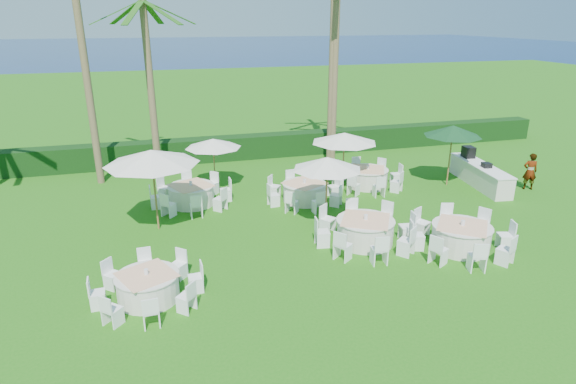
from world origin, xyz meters
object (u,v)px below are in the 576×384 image
object	(u,v)px
umbrella_green	(453,131)
buffet_table	(480,174)
banquet_table_a	(148,286)
staff_person	(530,171)
banquet_table_e	(304,192)
banquet_table_c	(461,236)
umbrella_a	(152,157)
banquet_table_f	(367,177)
banquet_table_b	(365,230)
umbrella_b	(327,163)
umbrella_c	(213,143)
umbrella_d	(344,138)
banquet_table_d	(191,194)

from	to	relation	value
umbrella_green	buffet_table	distance (m)	2.41
banquet_table_a	staff_person	xyz separation A→B (m)	(16.02, 4.55, 0.42)
banquet_table_e	umbrella_green	size ratio (longest dim) A/B	1.16
banquet_table_c	umbrella_a	size ratio (longest dim) A/B	1.02
staff_person	banquet_table_f	bearing A→B (deg)	2.79
banquet_table_a	buffet_table	distance (m)	15.38
banquet_table_f	umbrella_green	world-z (taller)	umbrella_green
banquet_table_b	banquet_table_f	size ratio (longest dim) A/B	1.06
banquet_table_c	banquet_table_e	world-z (taller)	banquet_table_c
banquet_table_c	umbrella_b	world-z (taller)	umbrella_b
umbrella_a	umbrella_c	distance (m)	4.51
umbrella_d	staff_person	size ratio (longest dim) A/B	1.74
banquet_table_a	banquet_table_b	size ratio (longest dim) A/B	0.87
banquet_table_a	umbrella_d	world-z (taller)	umbrella_d
banquet_table_f	banquet_table_c	bearing A→B (deg)	-87.25
banquet_table_d	umbrella_b	bearing A→B (deg)	-37.16
banquet_table_e	staff_person	size ratio (longest dim) A/B	1.93
umbrella_d	umbrella_green	world-z (taller)	umbrella_green
umbrella_c	buffet_table	xyz separation A→B (m)	(11.42, -2.67, -1.54)
umbrella_d	umbrella_a	bearing A→B (deg)	-163.79
umbrella_a	umbrella_c	xyz separation A→B (m)	(2.52, 3.69, -0.60)
banquet_table_d	banquet_table_f	xyz separation A→B (m)	(7.70, 0.13, -0.01)
banquet_table_a	banquet_table_c	size ratio (longest dim) A/B	0.89
umbrella_b	umbrella_d	bearing A→B (deg)	59.79
buffet_table	staff_person	distance (m)	2.03
banquet_table_e	umbrella_a	xyz separation A→B (m)	(-5.81, -1.21, 2.23)
banquet_table_d	banquet_table_c	bearing A→B (deg)	-38.46
banquet_table_f	umbrella_green	size ratio (longest dim) A/B	1.18
banquet_table_e	staff_person	distance (m)	9.92
banquet_table_c	umbrella_a	world-z (taller)	umbrella_a
umbrella_b	staff_person	xyz separation A→B (m)	(9.81, 1.24, -1.51)
banquet_table_c	banquet_table_e	xyz separation A→B (m)	(-3.57, 5.47, -0.02)
umbrella_c	umbrella_green	bearing A→B (deg)	-12.76
banquet_table_d	umbrella_green	distance (m)	11.42
umbrella_c	buffet_table	world-z (taller)	umbrella_c
banquet_table_a	banquet_table_d	distance (m)	6.92
banquet_table_c	umbrella_d	size ratio (longest dim) A/B	1.16
banquet_table_e	umbrella_b	world-z (taller)	umbrella_b
banquet_table_a	umbrella_c	world-z (taller)	umbrella_c
umbrella_a	umbrella_b	xyz separation A→B (m)	(5.83, -1.28, -0.32)
banquet_table_b	banquet_table_d	bearing A→B (deg)	135.53
umbrella_c	umbrella_green	world-z (taller)	umbrella_green
umbrella_a	umbrella_green	size ratio (longest dim) A/B	1.19
umbrella_d	buffet_table	bearing A→B (deg)	-11.97
banquet_table_f	umbrella_b	world-z (taller)	umbrella_b
umbrella_c	banquet_table_c	bearing A→B (deg)	-49.23
banquet_table_c	umbrella_a	distance (m)	10.54
banquet_table_d	umbrella_a	size ratio (longest dim) A/B	1.00
banquet_table_b	buffet_table	bearing A→B (deg)	28.78
banquet_table_b	umbrella_a	world-z (taller)	umbrella_a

